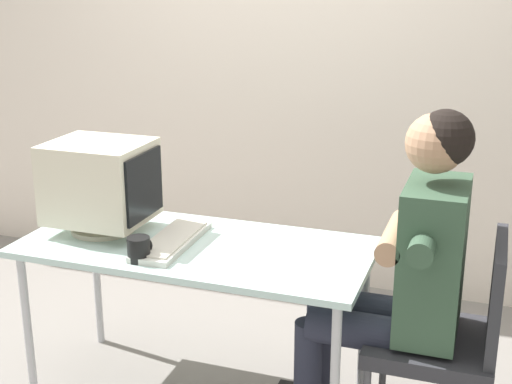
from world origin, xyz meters
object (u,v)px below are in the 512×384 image
at_px(crt_monitor, 101,183).
at_px(desk_mug, 139,249).
at_px(keyboard, 172,241).
at_px(office_chair, 451,332).
at_px(desk, 196,257).
at_px(person_seated, 403,266).

bearing_deg(crt_monitor, desk_mug, -38.99).
height_order(keyboard, office_chair, office_chair).
height_order(desk, office_chair, office_chair).
distance_m(desk, office_chair, 1.04).
distance_m(crt_monitor, desk_mug, 0.42).
bearing_deg(crt_monitor, keyboard, -8.10).
bearing_deg(desk_mug, desk, 59.79).
height_order(office_chair, desk_mug, office_chair).
distance_m(office_chair, person_seated, 0.31).
bearing_deg(desk, office_chair, 0.55).
bearing_deg(office_chair, desk, -179.45).
relative_size(keyboard, office_chair, 0.56).
height_order(desk, crt_monitor, crt_monitor).
bearing_deg(desk_mug, crt_monitor, 141.01).
relative_size(crt_monitor, desk_mug, 4.20).
bearing_deg(desk_mug, office_chair, 11.63).
height_order(crt_monitor, desk_mug, crt_monitor).
relative_size(crt_monitor, keyboard, 0.87).
distance_m(crt_monitor, keyboard, 0.40).
distance_m(desk, keyboard, 0.12).
bearing_deg(crt_monitor, office_chair, -0.19).
bearing_deg(desk, keyboard, -159.10).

